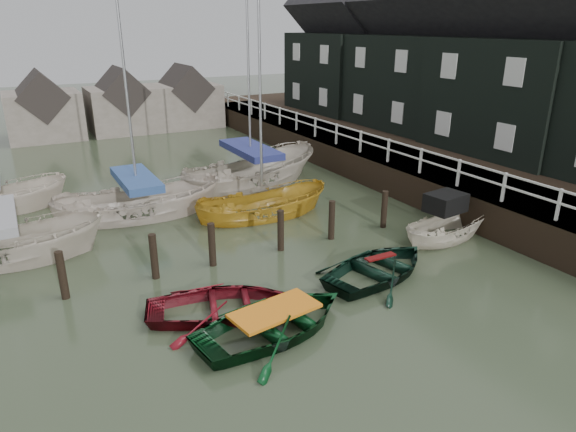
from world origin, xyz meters
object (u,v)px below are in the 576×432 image
rowboat_red (223,314)px  rowboat_green (275,332)px  rowboat_dkgreen (379,276)px  sailboat_d (251,184)px  sailboat_b (140,214)px  sailboat_c (262,215)px  motorboat (446,235)px  sailboat_a (2,258)px

rowboat_red → rowboat_green: size_ratio=0.93×
rowboat_dkgreen → sailboat_d: sailboat_d is taller
rowboat_red → sailboat_b: bearing=18.0°
sailboat_c → rowboat_red: bearing=151.3°
rowboat_red → sailboat_b: 8.43m
rowboat_green → motorboat: (8.00, 2.39, 0.11)m
rowboat_green → sailboat_b: 9.86m
motorboat → sailboat_c: size_ratio=0.38×
sailboat_b → sailboat_d: bearing=-65.6°
sailboat_b → sailboat_c: (4.24, -2.31, -0.05)m
sailboat_c → rowboat_green: bearing=161.5°
sailboat_a → motorboat: bearing=-99.6°
sailboat_a → sailboat_b: bearing=-55.8°
motorboat → sailboat_b: (-8.95, 7.43, -0.05)m
rowboat_red → rowboat_green: (0.80, -1.39, 0.00)m
sailboat_b → sailboat_d: 5.81m
rowboat_red → sailboat_c: sailboat_c is taller
sailboat_b → motorboat: bearing=-121.6°
rowboat_red → sailboat_c: bearing=-16.8°
sailboat_b → sailboat_c: bearing=-110.5°
sailboat_a → sailboat_d: sailboat_d is taller
rowboat_dkgreen → sailboat_b: 10.01m
rowboat_red → rowboat_dkgreen: 4.93m
rowboat_green → sailboat_a: (-5.80, 7.83, 0.06)m
rowboat_dkgreen → sailboat_d: 10.26m
rowboat_green → sailboat_b: size_ratio=0.33×
sailboat_a → sailboat_b: 5.24m
rowboat_dkgreen → rowboat_red: bearing=73.6°
motorboat → sailboat_c: sailboat_c is taller
motorboat → sailboat_a: 14.83m
sailboat_a → sailboat_c: bearing=-80.2°
rowboat_green → sailboat_b: (-0.95, 9.82, 0.07)m
rowboat_dkgreen → sailboat_b: sailboat_b is taller
rowboat_dkgreen → sailboat_b: bearing=16.4°
sailboat_a → sailboat_d: bearing=-59.0°
rowboat_dkgreen → sailboat_d: bearing=-16.9°
rowboat_green → sailboat_c: size_ratio=0.39×
rowboat_red → sailboat_a: size_ratio=0.38×
rowboat_red → sailboat_d: size_ratio=0.32×
rowboat_red → sailboat_b: (-0.15, 8.43, 0.07)m
rowboat_green → sailboat_c: sailboat_c is taller
sailboat_a → sailboat_d: size_ratio=0.85×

